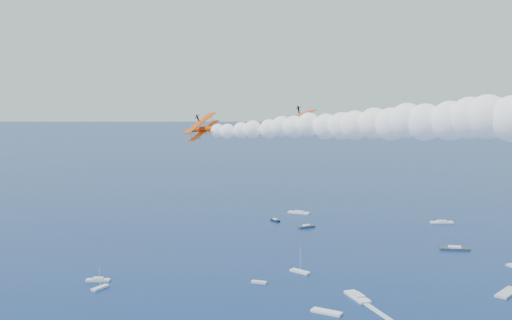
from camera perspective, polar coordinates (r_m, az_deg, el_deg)
The scene contains 5 objects.
biplane_lead at distance 116.79m, azimuth 4.22°, elevation 3.33°, with size 7.47×8.38×5.05m, color #EA4304, non-canonical shape.
biplane_trail at distance 106.57m, azimuth -4.62°, elevation 2.76°, with size 6.34×7.11×4.28m, color #DE4204, non-canonical shape.
smoke_trail_lead at distance 99.37m, azimuth 20.82°, elevation 3.79°, with size 71.71×8.89×12.25m, color white, non-canonical shape.
smoke_trail_trail at distance 85.46m, azimuth 12.67°, elevation 3.36°, with size 71.75×7.12×12.25m, color white, non-canonical shape.
spectator_boats at distance 211.86m, azimuth 16.48°, elevation -11.04°, with size 213.53×182.56×0.70m.
Camera 1 is at (73.24, -71.93, 65.58)m, focal length 44.96 mm.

